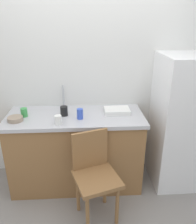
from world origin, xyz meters
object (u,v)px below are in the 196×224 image
object	(u,v)px
cup_white	(58,120)
cup_green	(24,112)
refrigerator	(182,122)
cup_blue	(80,114)
cup_black	(64,111)
dish_tray	(117,111)
chair	(95,173)
terracotta_bowl	(15,119)

from	to	relation	value
cup_white	cup_green	distance (m)	0.44
refrigerator	cup_blue	distance (m)	1.18
refrigerator	cup_blue	size ratio (longest dim) A/B	13.99
cup_blue	refrigerator	bearing A→B (deg)	4.62
cup_black	cup_white	bearing A→B (deg)	-101.07
dish_tray	cup_blue	world-z (taller)	cup_blue
refrigerator	cup_green	size ratio (longest dim) A/B	16.21
chair	cup_white	bearing A→B (deg)	122.11
refrigerator	chair	size ratio (longest dim) A/B	1.73
terracotta_bowl	cup_blue	bearing A→B (deg)	1.53
terracotta_bowl	cup_blue	size ratio (longest dim) A/B	1.42
dish_tray	cup_white	world-z (taller)	cup_white
cup_white	cup_blue	bearing A→B (deg)	28.94
terracotta_bowl	cup_white	world-z (taller)	cup_white
dish_tray	cup_green	size ratio (longest dim) A/B	2.95
dish_tray	cup_blue	size ratio (longest dim) A/B	2.55
cup_green	cup_blue	xyz separation A→B (m)	(0.60, -0.09, 0.01)
chair	dish_tray	distance (m)	0.74
refrigerator	cup_blue	bearing A→B (deg)	-175.38
dish_tray	cup_green	world-z (taller)	cup_green
dish_tray	cup_black	world-z (taller)	cup_black
terracotta_bowl	cup_black	bearing A→B (deg)	12.91
terracotta_bowl	dish_tray	bearing A→B (deg)	8.07
chair	cup_white	distance (m)	0.63
refrigerator	chair	distance (m)	1.18
refrigerator	cup_black	xyz separation A→B (m)	(-1.34, 0.00, 0.18)
dish_tray	chair	bearing A→B (deg)	-117.08
dish_tray	cup_white	bearing A→B (deg)	-157.85
dish_tray	refrigerator	bearing A→B (deg)	-3.18
cup_green	chair	bearing A→B (deg)	-34.45
chair	cup_black	xyz separation A→B (m)	(-0.31, 0.51, 0.44)
refrigerator	dish_tray	world-z (taller)	refrigerator
terracotta_bowl	cup_green	bearing A→B (deg)	58.55
cup_black	dish_tray	bearing A→B (deg)	3.88
terracotta_bowl	cup_white	distance (m)	0.47
cup_white	cup_black	size ratio (longest dim) A/B	0.90
cup_blue	chair	bearing A→B (deg)	-72.21
refrigerator	dish_tray	xyz separation A→B (m)	(-0.75, 0.04, 0.15)
refrigerator	cup_black	bearing A→B (deg)	179.91
refrigerator	dish_tray	distance (m)	0.77
chair	dish_tray	xyz separation A→B (m)	(0.28, 0.55, 0.42)
refrigerator	cup_green	distance (m)	1.77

